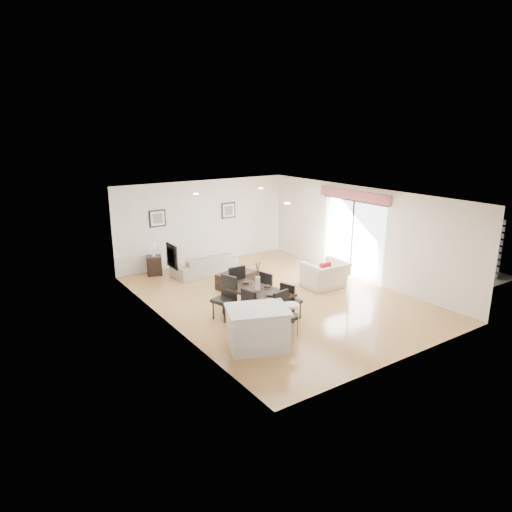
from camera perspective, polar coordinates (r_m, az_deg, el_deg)
ground at (r=12.01m, az=2.64°, el=-5.24°), size 8.00×8.00×0.00m
wall_back at (r=14.91m, az=-6.49°, el=4.24°), size 6.00×0.04×2.70m
wall_front at (r=8.86m, az=18.36°, el=-4.50°), size 6.00×0.04×2.70m
wall_left at (r=10.16m, az=-11.01°, el=-1.41°), size 0.04×8.00×2.70m
wall_right at (r=13.55m, az=12.98°, el=2.77°), size 0.04×8.00×2.70m
ceiling at (r=11.33m, az=2.81°, el=7.62°), size 6.00×8.00×0.02m
sofa at (r=13.95m, az=-6.37°, el=-1.04°), size 2.09×0.97×0.59m
armchair at (r=12.82m, az=8.62°, el=-2.31°), size 1.15×1.01×0.73m
courtyard_plant_a at (r=15.30m, az=22.13°, el=-0.46°), size 0.75×0.70×0.67m
courtyard_plant_b at (r=16.58m, az=16.68°, el=1.30°), size 0.51×0.51×0.71m
dining_table at (r=10.55m, az=0.21°, el=-4.63°), size 1.18×1.81×0.69m
dining_chair_wnear at (r=9.98m, az=-1.34°, el=-6.59°), size 0.50×0.50×0.90m
dining_chair_wfar at (r=10.63m, az=-3.76°, el=-4.87°), size 0.57×0.57×1.00m
dining_chair_enear at (r=10.59m, az=4.22°, el=-5.36°), size 0.49×0.49×0.88m
dining_chair_efar at (r=11.21m, az=1.56°, el=-3.98°), size 0.49×0.49×0.92m
dining_chair_head at (r=9.79m, az=3.54°, el=-6.87°), size 0.49×0.49×0.96m
dining_chair_foot at (r=11.38m, az=-2.68°, el=-3.38°), size 0.47×0.47×1.02m
vase at (r=10.43m, az=0.21°, el=-2.84°), size 0.87×1.33×0.67m
coffee_table at (r=12.71m, az=-2.45°, el=-3.01°), size 1.19×0.88×0.43m
side_table at (r=14.10m, az=-12.60°, el=-1.16°), size 0.55×0.55×0.58m
table_lamp at (r=13.96m, az=-12.74°, el=1.00°), size 0.21×0.21×0.40m
cushion at (r=12.61m, az=8.63°, el=-1.57°), size 0.33×0.11×0.33m
kitchen_island at (r=9.24m, az=0.20°, el=-8.98°), size 1.47×1.31×0.85m
bar_stool at (r=9.61m, az=4.38°, el=-6.59°), size 0.35×0.35×0.76m
framed_print_back_left at (r=14.18m, az=-12.22°, el=4.62°), size 0.52×0.04×0.52m
framed_print_back_right at (r=15.26m, az=-3.46°, el=5.72°), size 0.52×0.04×0.52m
framed_print_left_wall at (r=9.91m, az=-10.48°, el=-0.01°), size 0.04×0.52×0.52m
sliding_door at (r=13.66m, az=12.02°, el=4.28°), size 0.12×2.70×2.57m
courtyard at (r=16.56m, az=18.28°, el=3.18°), size 6.00×6.00×2.00m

